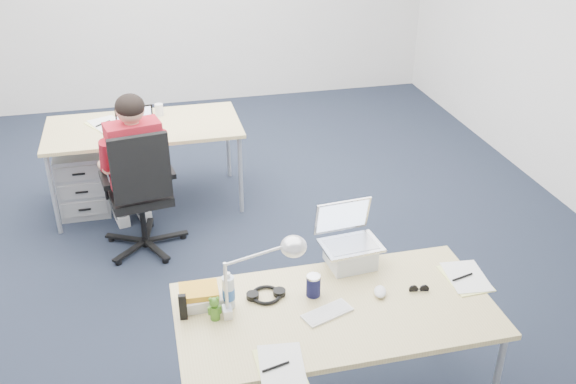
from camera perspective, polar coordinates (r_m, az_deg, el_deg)
The scene contains 24 objects.
floor at distance 4.99m, azimuth -5.21°, elevation -5.61°, with size 7.00×7.00×0.00m, color black.
room at distance 4.28m, azimuth -6.23°, elevation 13.82°, with size 6.02×7.02×2.80m.
desk_near at distance 3.31m, azimuth 4.24°, elevation -10.87°, with size 1.60×0.80×0.73m.
desk_far at distance 5.52m, azimuth -12.70°, elevation 5.34°, with size 1.60×0.80×0.73m.
office_chair at distance 5.02m, azimuth -12.76°, elevation -2.08°, with size 0.74×0.74×1.03m.
seated_person at distance 5.03m, azimuth -13.56°, elevation 2.11°, with size 0.47×0.73×1.24m.
drawer_pedestal_near at distance 3.57m, azimuth -5.11°, elevation -16.22°, with size 0.40×0.50×0.55m, color #A1A3A6.
drawer_pedestal_far at distance 5.75m, azimuth -17.74°, elevation 1.11°, with size 0.40×0.50×0.55m, color #A1A3A6.
silver_laptop at distance 3.50m, azimuth 5.65°, elevation -4.12°, with size 0.32×0.25×0.34m, color silver, non-canonical shape.
wireless_keyboard at distance 3.24m, azimuth 3.51°, elevation -10.66°, with size 0.26×0.10×0.01m, color white.
computer_mouse at distance 3.38m, azimuth 8.19°, elevation -8.77°, with size 0.06×0.10×0.04m, color white.
headphones at distance 3.34m, azimuth -1.97°, elevation -9.05°, with size 0.21×0.16×0.03m, color black, non-canonical shape.
can_koozie at distance 3.32m, azimuth 2.27°, elevation -8.30°, with size 0.07×0.07×0.12m, color #121338.
water_bottle at distance 3.23m, azimuth -5.32°, elevation -8.66°, with size 0.06×0.06×0.20m, color silver.
bear_figurine at distance 3.19m, azimuth -6.54°, elevation -10.20°, with size 0.07×0.05×0.13m, color #2D6A1C, non-canonical shape.
book_stack at distance 3.30m, azimuth -7.83°, elevation -9.19°, with size 0.21×0.16×0.09m, color silver.
cordless_phone at distance 3.20m, azimuth -9.32°, elevation -10.06°, with size 0.04×0.02×0.14m, color black.
papers_left at distance 2.95m, azimuth -0.72°, elevation -15.35°, with size 0.20×0.28×0.01m, color #FBFF93.
papers_right at distance 3.59m, azimuth 15.50°, elevation -7.39°, with size 0.20×0.29×0.01m, color #FBFF93.
sunglasses at distance 3.44m, azimuth 11.56°, elevation -8.45°, with size 0.11×0.05×0.02m, color black, non-canonical shape.
desk_lamp at distance 3.12m, azimuth -3.21°, elevation -7.56°, with size 0.38×0.14×0.43m, color silver, non-canonical shape.
dark_laptop at distance 5.31m, azimuth -13.38°, elevation 6.14°, with size 0.30×0.29×0.22m, color black, non-canonical shape.
far_cup at distance 5.68m, azimuth -11.39°, elevation 7.19°, with size 0.07×0.07×0.10m, color white.
far_papers at distance 5.58m, azimuth -15.89°, elevation 5.77°, with size 0.23×0.33×0.01m, color white.
Camera 1 is at (-0.52, -4.12, 2.77)m, focal length 40.00 mm.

